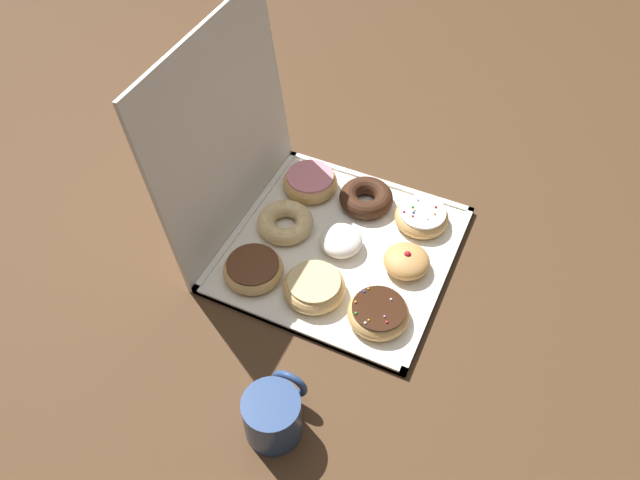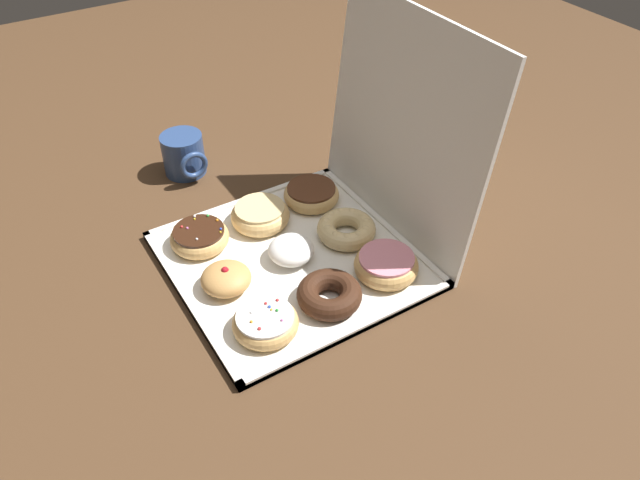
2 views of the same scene
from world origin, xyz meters
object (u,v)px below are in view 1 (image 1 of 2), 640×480
jelly_filled_donut_1 (407,261)px  chocolate_frosted_donut_6 (253,269)px  powdered_filled_donut_4 (339,241)px  glazed_ring_donut_3 (315,287)px  sprinkle_donut_0 (378,313)px  sprinkle_donut_2 (422,217)px  cruller_donut_7 (285,222)px  pink_frosted_donut_8 (310,182)px  chocolate_cake_ring_donut_5 (367,198)px  coffee_mug (273,414)px  donut_box (341,249)px

jelly_filled_donut_1 → chocolate_frosted_donut_6: size_ratio=0.78×
jelly_filled_donut_1 → powdered_filled_donut_4: bearing=93.8°
glazed_ring_donut_3 → sprinkle_donut_0: bearing=-91.2°
sprinkle_donut_0 → jelly_filled_donut_1: (0.13, -0.01, 0.00)m
sprinkle_donut_2 → sprinkle_donut_0: bearing=-178.7°
cruller_donut_7 → pink_frosted_donut_8: bearing=1.5°
glazed_ring_donut_3 → sprinkle_donut_2: bearing=-25.3°
chocolate_frosted_donut_6 → cruller_donut_7: bearing=-0.4°
glazed_ring_donut_3 → chocolate_frosted_donut_6: 0.13m
chocolate_cake_ring_donut_5 → cruller_donut_7: bearing=136.8°
sprinkle_donut_0 → coffee_mug: 0.27m
donut_box → sprinkle_donut_0: (-0.13, -0.13, 0.02)m
chocolate_frosted_donut_6 → sprinkle_donut_0: bearing=-88.6°
powdered_filled_donut_4 → chocolate_cake_ring_donut_5: 0.13m
glazed_ring_donut_3 → cruller_donut_7: size_ratio=1.02×
sprinkle_donut_2 → chocolate_cake_ring_donut_5: (0.00, 0.12, 0.00)m
jelly_filled_donut_1 → chocolate_cake_ring_donut_5: size_ratio=0.79×
chocolate_cake_ring_donut_5 → chocolate_frosted_donut_6: chocolate_cake_ring_donut_5 is taller
chocolate_frosted_donut_6 → chocolate_cake_ring_donut_5: bearing=-25.4°
pink_frosted_donut_8 → glazed_ring_donut_3: bearing=-152.7°
donut_box → cruller_donut_7: cruller_donut_7 is taller
sprinkle_donut_0 → donut_box: bearing=45.4°
chocolate_frosted_donut_6 → pink_frosted_donut_8: bearing=0.5°
donut_box → chocolate_frosted_donut_6: chocolate_frosted_donut_6 is taller
sprinkle_donut_2 → chocolate_frosted_donut_6: bearing=136.9°
sprinkle_donut_2 → pink_frosted_donut_8: size_ratio=0.94×
powdered_filled_donut_4 → chocolate_frosted_donut_6: size_ratio=0.74×
powdered_filled_donut_4 → cruller_donut_7: bearing=88.5°
jelly_filled_donut_1 → coffee_mug: coffee_mug is taller
sprinkle_donut_0 → pink_frosted_donut_8: (0.25, 0.25, 0.00)m
sprinkle_donut_2 → coffee_mug: size_ratio=0.99×
jelly_filled_donut_1 → glazed_ring_donut_3: bearing=134.4°
chocolate_frosted_donut_6 → coffee_mug: bearing=-145.1°
donut_box → cruller_donut_7: size_ratio=3.72×
chocolate_cake_ring_donut_5 → coffee_mug: (-0.51, -0.05, 0.02)m
sprinkle_donut_2 → pink_frosted_donut_8: 0.25m
powdered_filled_donut_4 → coffee_mug: bearing=-171.8°
powdered_filled_donut_4 → cruller_donut_7: powdered_filled_donut_4 is taller
jelly_filled_donut_1 → pink_frosted_donut_8: bearing=65.5°
chocolate_frosted_donut_6 → cruller_donut_7: (0.13, -0.00, 0.00)m
sprinkle_donut_0 → cruller_donut_7: 0.28m
sprinkle_donut_0 → cruller_donut_7: sprinkle_donut_0 is taller
pink_frosted_donut_8 → jelly_filled_donut_1: bearing=-114.5°
coffee_mug → donut_box: bearing=7.7°
chocolate_frosted_donut_6 → jelly_filled_donut_1: bearing=-61.8°
cruller_donut_7 → coffee_mug: size_ratio=1.02×
powdered_filled_donut_4 → coffee_mug: coffee_mug is taller
donut_box → sprinkle_donut_2: bearing=-43.2°
glazed_ring_donut_3 → cruller_donut_7: (0.12, 0.12, -0.00)m
chocolate_frosted_donut_6 → cruller_donut_7: size_ratio=1.01×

